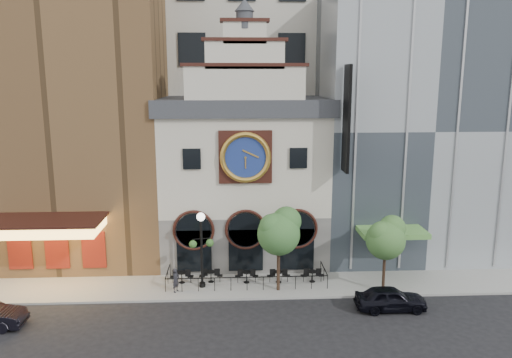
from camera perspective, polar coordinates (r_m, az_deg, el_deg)
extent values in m
plane|color=black|center=(32.42, -0.95, -13.70)|extent=(120.00, 120.00, 0.00)
cube|color=gray|center=(34.66, -1.09, -11.82)|extent=(44.00, 5.00, 0.15)
cube|color=#605E5B|center=(39.10, -1.36, -5.82)|extent=(12.00, 8.00, 4.00)
cube|color=#B9B3A2|center=(37.82, -1.40, 2.15)|extent=(12.00, 8.00, 7.00)
cube|color=#2D3035|center=(37.37, -1.43, 8.37)|extent=(12.60, 8.60, 1.20)
cube|color=black|center=(33.65, -1.22, 2.53)|extent=(3.60, 0.25, 3.60)
cylinder|color=navy|center=(33.51, -1.22, 2.49)|extent=(3.10, 0.12, 3.10)
torus|color=gold|center=(33.43, -1.21, 2.47)|extent=(3.46, 0.36, 3.46)
cylinder|color=#2D3035|center=(33.90, -1.32, 17.69)|extent=(1.10, 1.10, 1.10)
cone|color=#2D3035|center=(34.02, -1.32, 19.28)|extent=(1.30, 1.30, 0.80)
cube|color=brown|center=(41.12, -20.19, 9.22)|extent=(14.00, 12.00, 25.00)
cube|color=#FFBF59|center=(35.12, -22.91, -5.04)|extent=(7.00, 3.40, 0.70)
cube|color=black|center=(35.01, -22.97, -4.33)|extent=(7.40, 3.80, 0.15)
cube|color=maroon|center=(37.25, -21.79, -7.58)|extent=(5.60, 0.15, 2.60)
cube|color=gray|center=(41.86, 16.70, 6.04)|extent=(14.00, 12.00, 20.00)
cube|color=#60A149|center=(35.47, 15.33, -5.88)|extent=(4.50, 2.40, 0.35)
cube|color=black|center=(33.28, 10.32, 6.75)|extent=(0.18, 1.60, 7.00)
cube|color=beige|center=(49.69, -1.86, 18.70)|extent=(20.00, 16.00, 40.00)
cylinder|color=black|center=(34.62, -8.50, -10.52)|extent=(0.68, 0.68, 0.03)
cylinder|color=black|center=(34.76, -8.48, -11.09)|extent=(0.06, 0.06, 0.72)
cylinder|color=black|center=(34.52, -5.18, -10.51)|extent=(0.68, 0.68, 0.03)
cylinder|color=black|center=(34.66, -5.17, -11.08)|extent=(0.06, 0.06, 0.72)
cylinder|color=black|center=(34.31, -1.09, -10.61)|extent=(0.68, 0.68, 0.03)
cylinder|color=black|center=(34.45, -1.08, -11.17)|extent=(0.06, 0.06, 0.72)
cylinder|color=black|center=(34.39, 2.61, -10.56)|extent=(0.68, 0.68, 0.03)
cylinder|color=black|center=(34.53, 2.60, -11.13)|extent=(0.06, 0.06, 0.72)
cylinder|color=black|center=(34.63, 6.47, -10.46)|extent=(0.68, 0.68, 0.03)
cylinder|color=black|center=(34.77, 6.46, -11.02)|extent=(0.06, 0.06, 0.72)
imported|color=black|center=(32.00, 15.14, -13.04)|extent=(4.27, 1.72, 1.45)
imported|color=black|center=(33.31, -9.14, -11.35)|extent=(0.62, 0.69, 1.59)
cylinder|color=black|center=(33.28, -6.23, -8.48)|extent=(0.17, 0.17, 4.64)
cylinder|color=black|center=(34.09, -6.15, -11.92)|extent=(0.41, 0.41, 0.28)
sphere|color=white|center=(32.51, -6.33, -4.33)|extent=(0.56, 0.56, 0.56)
sphere|color=#244F1F|center=(32.99, -7.22, -7.40)|extent=(0.52, 0.52, 0.52)
sphere|color=#244F1F|center=(33.12, -5.30, -7.28)|extent=(0.52, 0.52, 0.52)
cylinder|color=#382619|center=(32.96, 2.57, -10.16)|extent=(0.21, 0.21, 2.98)
sphere|color=#2F6026|center=(32.16, 2.61, -6.29)|extent=(2.77, 2.77, 2.77)
sphere|color=#2F6026|center=(32.30, 3.51, -4.83)|extent=(1.92, 1.92, 1.92)
sphere|color=#2F6026|center=(31.76, 1.89, -5.51)|extent=(1.70, 1.70, 1.70)
cylinder|color=#382619|center=(33.81, 14.40, -10.21)|extent=(0.19, 0.19, 2.71)
sphere|color=#366427|center=(33.09, 14.59, -6.78)|extent=(2.52, 2.52, 2.52)
sphere|color=#366427|center=(33.30, 15.30, -5.48)|extent=(1.74, 1.74, 1.74)
sphere|color=#366427|center=(32.65, 14.08, -6.11)|extent=(1.55, 1.55, 1.55)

